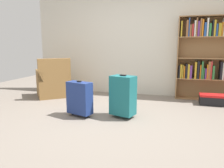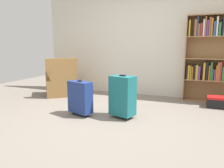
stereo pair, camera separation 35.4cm
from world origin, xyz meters
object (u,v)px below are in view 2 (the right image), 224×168
object	(u,v)px
suitcase_navy_blue	(80,97)
suitcase_teal	(122,96)
mug	(85,94)
bookshelf	(216,54)
armchair	(61,82)
storage_box	(221,102)

from	to	relation	value
suitcase_navy_blue	suitcase_teal	world-z (taller)	suitcase_teal
mug	bookshelf	bearing A→B (deg)	11.58
armchair	mug	world-z (taller)	armchair
armchair	mug	distance (m)	0.66
bookshelf	storage_box	distance (m)	1.01
bookshelf	mug	world-z (taller)	bookshelf
armchair	storage_box	world-z (taller)	armchair
bookshelf	suitcase_navy_blue	xyz separation A→B (m)	(-2.15, -1.82, -0.69)
bookshelf	storage_box	world-z (taller)	bookshelf
suitcase_navy_blue	bookshelf	bearing A→B (deg)	40.31
storage_box	suitcase_navy_blue	xyz separation A→B (m)	(-2.28, -1.38, 0.20)
bookshelf	suitcase_navy_blue	bearing A→B (deg)	-139.69
armchair	mug	bearing A→B (deg)	7.73
bookshelf	suitcase_navy_blue	distance (m)	2.90
suitcase_teal	bookshelf	bearing A→B (deg)	49.37
mug	suitcase_teal	bearing A→B (deg)	-40.48
mug	suitcase_navy_blue	world-z (taller)	suitcase_navy_blue
armchair	suitcase_navy_blue	size ratio (longest dim) A/B	1.63
storage_box	suitcase_teal	world-z (taller)	suitcase_teal
bookshelf	armchair	size ratio (longest dim) A/B	1.82
suitcase_teal	armchair	bearing A→B (deg)	151.51
storage_box	armchair	bearing A→B (deg)	-176.71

